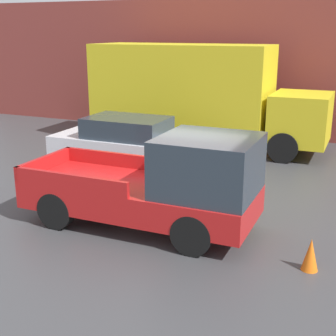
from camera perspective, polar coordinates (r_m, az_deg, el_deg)
name	(u,v)px	position (r m, az deg, el deg)	size (l,w,h in m)	color
ground_plane	(181,215)	(10.97, 1.60, -5.73)	(60.00, 60.00, 0.00)	#3D3D3F
building_wall	(269,69)	(18.93, 12.19, 11.70)	(28.00, 0.15, 5.35)	brown
pickup_truck	(162,185)	(9.89, -0.72, -2.12)	(5.06, 2.02, 2.13)	red
car	(125,143)	(14.38, -5.29, 3.08)	(4.43, 1.86, 1.62)	silver
delivery_truck	(195,93)	(17.17, 3.37, 9.09)	(8.48, 2.45, 3.65)	gold
newspaper_box	(172,119)	(20.07, 0.50, 6.01)	(0.45, 0.40, 0.98)	gold
traffic_cone	(310,255)	(8.85, 16.98, -10.07)	(0.30, 0.30, 0.60)	orange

